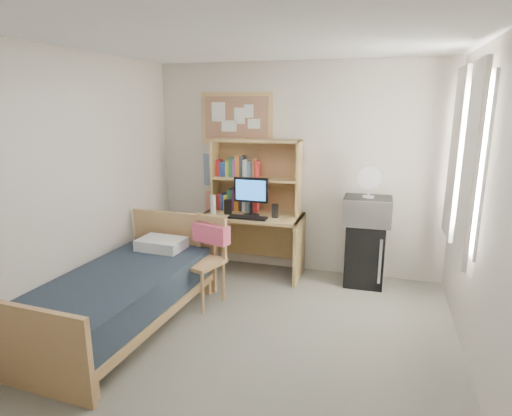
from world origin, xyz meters
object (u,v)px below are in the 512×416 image
(mini_fridge, at_px, (365,254))
(speaker_left, at_px, (228,207))
(microwave, at_px, (367,211))
(desk_chair, at_px, (200,261))
(desk, at_px, (253,244))
(speaker_right, at_px, (275,211))
(desk_fan, at_px, (369,183))
(bulletin_board, at_px, (237,118))
(monitor, at_px, (251,198))
(bed, at_px, (121,301))

(mini_fridge, height_order, speaker_left, speaker_left)
(speaker_left, xyz_separation_m, microwave, (1.67, 0.11, 0.05))
(desk_chair, relative_size, mini_fridge, 1.26)
(speaker_left, bearing_deg, desk, 11.31)
(microwave, bearing_deg, desk_chair, -149.37)
(mini_fridge, bearing_deg, speaker_left, -176.30)
(speaker_right, distance_m, desk_fan, 1.13)
(bulletin_board, relative_size, monitor, 2.08)
(bed, relative_size, microwave, 3.73)
(speaker_right, height_order, microwave, microwave)
(mini_fridge, distance_m, desk_fan, 0.85)
(bed, distance_m, monitor, 1.93)
(desk_fan, bearing_deg, monitor, -176.22)
(mini_fridge, bearing_deg, desk, -177.89)
(desk, distance_m, microwave, 1.46)
(bed, relative_size, speaker_left, 10.91)
(desk, height_order, speaker_left, speaker_left)
(bulletin_board, relative_size, desk_chair, 1.00)
(mini_fridge, height_order, microwave, microwave)
(bulletin_board, bearing_deg, monitor, -50.73)
(bed, bearing_deg, speaker_left, 75.62)
(bulletin_board, distance_m, monitor, 1.04)
(desk, xyz_separation_m, bed, (-0.80, -1.67, -0.11))
(bulletin_board, distance_m, mini_fridge, 2.29)
(bed, xyz_separation_m, speaker_left, (0.50, 1.61, 0.58))
(speaker_right, bearing_deg, bed, -124.69)
(bulletin_board, bearing_deg, speaker_left, -89.54)
(bulletin_board, relative_size, mini_fridge, 1.26)
(microwave, relative_size, desk_fan, 1.64)
(monitor, xyz_separation_m, speaker_left, (-0.30, -0.00, -0.13))
(bulletin_board, xyz_separation_m, microwave, (1.67, -0.26, -1.02))
(desk_chair, height_order, speaker_left, speaker_left)
(bulletin_board, distance_m, speaker_right, 1.28)
(speaker_left, xyz_separation_m, speaker_right, (0.60, 0.00, -0.01))
(bed, bearing_deg, desk, 67.30)
(bed, height_order, speaker_left, speaker_left)
(bed, xyz_separation_m, speaker_right, (1.10, 1.61, 0.57))
(desk_fan, bearing_deg, desk, -178.73)
(speaker_left, relative_size, desk_fan, 0.56)
(desk, height_order, desk_fan, desk_fan)
(bulletin_board, relative_size, desk_fan, 2.88)
(desk, bearing_deg, mini_fridge, 2.56)
(desk_fan, bearing_deg, mini_fridge, 90.00)
(bed, bearing_deg, monitor, 66.46)
(desk_chair, height_order, bed, desk_chair)
(bed, height_order, desk_fan, desk_fan)
(desk_chair, distance_m, monitor, 1.08)
(speaker_left, relative_size, microwave, 0.34)
(mini_fridge, distance_m, speaker_left, 1.74)
(desk_chair, relative_size, speaker_left, 5.16)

